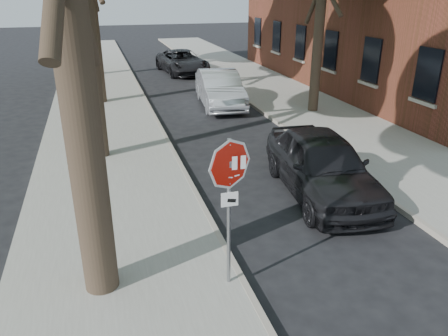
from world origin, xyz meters
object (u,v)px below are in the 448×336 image
object	(u,v)px
car_d	(182,62)
car_a	(322,165)
car_b	(220,89)
stop_sign	(229,186)

from	to	relation	value
car_d	car_a	bearing A→B (deg)	-95.64
car_b	stop_sign	bearing A→B (deg)	-99.25
car_a	car_d	distance (m)	17.61
car_a	car_d	bearing A→B (deg)	96.12
stop_sign	car_d	bearing A→B (deg)	80.88
stop_sign	car_a	bearing A→B (deg)	41.84
stop_sign	car_d	world-z (taller)	stop_sign
car_b	car_a	bearing A→B (deg)	-84.14
car_a	car_b	world-z (taller)	car_a
car_a	car_b	xyz separation A→B (m)	(0.00, 9.27, -0.03)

